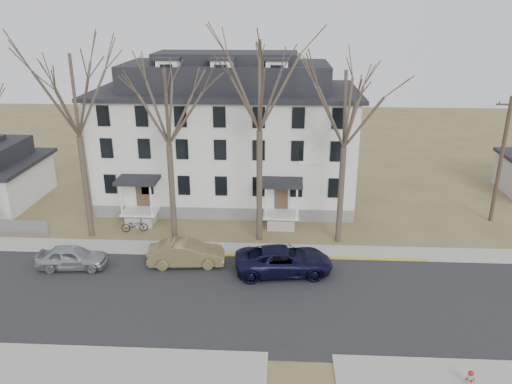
# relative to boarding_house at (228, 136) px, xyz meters

# --- Properties ---
(ground) EXTENTS (120.00, 120.00, 0.00)m
(ground) POSITION_rel_boarding_house_xyz_m (2.00, -17.95, -5.38)
(ground) COLOR olive
(ground) RESTS_ON ground
(main_road) EXTENTS (120.00, 10.00, 0.04)m
(main_road) POSITION_rel_boarding_house_xyz_m (2.00, -15.95, -5.38)
(main_road) COLOR #27272A
(main_road) RESTS_ON ground
(far_sidewalk) EXTENTS (120.00, 2.00, 0.08)m
(far_sidewalk) POSITION_rel_boarding_house_xyz_m (2.00, -9.95, -5.38)
(far_sidewalk) COLOR #A09F97
(far_sidewalk) RESTS_ON ground
(near_sidewalk_left) EXTENTS (20.00, 5.00, 0.08)m
(near_sidewalk_left) POSITION_rel_boarding_house_xyz_m (-6.00, -22.95, -5.38)
(near_sidewalk_left) COLOR #A09F97
(near_sidewalk_left) RESTS_ON ground
(yellow_curb) EXTENTS (14.00, 0.25, 0.06)m
(yellow_curb) POSITION_rel_boarding_house_xyz_m (7.00, -10.85, -5.38)
(yellow_curb) COLOR gold
(yellow_curb) RESTS_ON ground
(boarding_house) EXTENTS (20.80, 12.36, 12.05)m
(boarding_house) POSITION_rel_boarding_house_xyz_m (0.00, 0.00, 0.00)
(boarding_house) COLOR slate
(boarding_house) RESTS_ON ground
(tree_far_left) EXTENTS (8.40, 8.40, 13.72)m
(tree_far_left) POSITION_rel_boarding_house_xyz_m (-9.00, -8.15, 4.96)
(tree_far_left) COLOR #473B31
(tree_far_left) RESTS_ON ground
(tree_mid_left) EXTENTS (7.80, 7.80, 12.74)m
(tree_mid_left) POSITION_rel_boarding_house_xyz_m (-3.00, -8.15, 4.22)
(tree_mid_left) COLOR #473B31
(tree_mid_left) RESTS_ON ground
(tree_center) EXTENTS (9.00, 9.00, 14.70)m
(tree_center) POSITION_rel_boarding_house_xyz_m (3.00, -8.15, 5.71)
(tree_center) COLOR #473B31
(tree_center) RESTS_ON ground
(tree_mid_right) EXTENTS (7.80, 7.80, 12.74)m
(tree_mid_right) POSITION_rel_boarding_house_xyz_m (8.50, -8.15, 4.22)
(tree_mid_right) COLOR #473B31
(tree_mid_right) RESTS_ON ground
(utility_pole_far) EXTENTS (2.00, 0.28, 9.50)m
(utility_pole_far) POSITION_rel_boarding_house_xyz_m (20.50, -3.95, -0.47)
(utility_pole_far) COLOR #3D3023
(utility_pole_far) RESTS_ON ground
(car_silver) EXTENTS (4.37, 1.99, 1.46)m
(car_silver) POSITION_rel_boarding_house_xyz_m (-8.42, -12.90, -4.65)
(car_silver) COLOR #9BA0A5
(car_silver) RESTS_ON ground
(car_tan) EXTENTS (4.90, 2.10, 1.57)m
(car_tan) POSITION_rel_boarding_house_xyz_m (-1.39, -12.13, -4.59)
(car_tan) COLOR olive
(car_tan) RESTS_ON ground
(car_navy) EXTENTS (6.20, 3.40, 1.65)m
(car_navy) POSITION_rel_boarding_house_xyz_m (4.72, -12.81, -4.56)
(car_navy) COLOR black
(car_navy) RESTS_ON ground
(bicycle_left) EXTENTS (1.99, 0.98, 1.00)m
(bicycle_left) POSITION_rel_boarding_house_xyz_m (-6.05, -7.48, -4.88)
(bicycle_left) COLOR black
(bicycle_left) RESTS_ON ground
(fire_hydrant) EXTENTS (0.35, 0.33, 0.84)m
(fire_hydrant) POSITION_rel_boarding_house_xyz_m (12.69, -22.20, -4.96)
(fire_hydrant) COLOR #B7B7BA
(fire_hydrant) RESTS_ON ground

